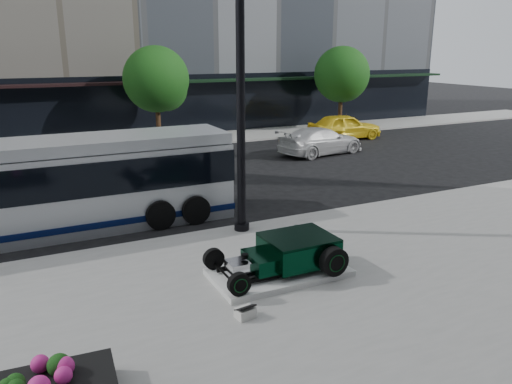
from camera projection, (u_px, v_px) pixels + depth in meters
name	position (u px, v px, depth m)	size (l,w,h in m)	color
ground	(230.00, 208.00, 18.19)	(120.00, 120.00, 0.00)	black
sidewalk_near	(456.00, 364.00, 9.11)	(70.00, 17.00, 0.12)	gray
sidewalk_far	(139.00, 144.00, 30.26)	(70.00, 4.00, 0.12)	gray
street_trees	(158.00, 82.00, 28.92)	(29.80, 3.80, 5.70)	black
display_plinth	(279.00, 272.00, 12.54)	(3.40, 1.80, 0.15)	silver
hot_rod	(291.00, 252.00, 12.54)	(3.22, 2.00, 0.81)	black
info_plaque	(245.00, 312.00, 10.55)	(0.44, 0.35, 0.31)	silver
lamppost	(241.00, 103.00, 14.64)	(0.47, 0.47, 8.59)	black
transit_bus	(40.00, 187.00, 15.40)	(12.12, 2.88, 2.92)	silver
white_sedan	(321.00, 141.00, 27.39)	(2.07, 5.09, 1.48)	silver
yellow_taxi	(344.00, 127.00, 31.91)	(1.92, 4.78, 1.63)	yellow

